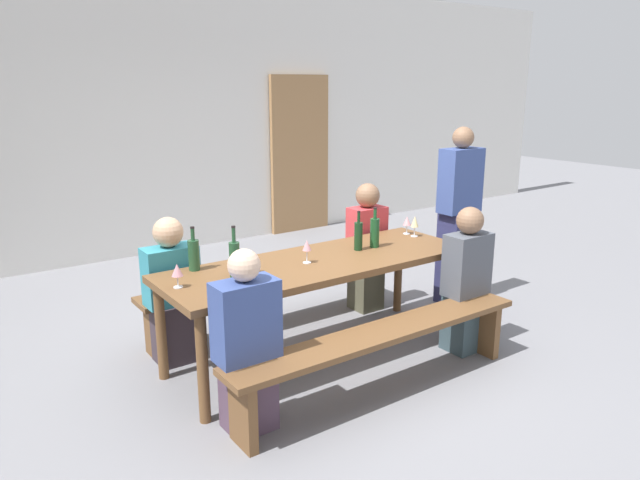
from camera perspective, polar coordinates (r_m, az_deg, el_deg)
The scene contains 19 objects.
ground_plane at distance 4.56m, azimuth -0.00°, elevation -10.99°, with size 24.00×24.00×0.00m, color slate.
back_wall at distance 7.29m, azimuth -16.64°, elevation 11.18°, with size 14.00×0.20×3.20m, color silver.
wooden_door at distance 8.14m, azimuth -1.94°, elevation 8.21°, with size 0.90×0.06×2.10m, color #9E7247.
tasting_table at distance 4.31m, azimuth -0.00°, elevation -2.87°, with size 2.35×0.79×0.75m.
bench_near at distance 3.92m, azimuth 6.01°, elevation -9.79°, with size 2.25×0.30×0.45m.
bench_far at distance 4.97m, azimuth -4.68°, elevation -4.33°, with size 2.25×0.30×0.45m.
wine_bottle_0 at distance 4.62m, azimuth 5.28°, elevation 0.77°, with size 0.07×0.07×0.31m.
wine_bottle_1 at distance 3.93m, azimuth -8.22°, elevation -1.75°, with size 0.07×0.07×0.35m.
wine_bottle_2 at distance 4.53m, azimuth 3.71°, elevation 0.45°, with size 0.06×0.06×0.31m.
wine_bottle_3 at distance 4.12m, azimuth -12.05°, elevation -1.34°, with size 0.08×0.08×0.31m.
wine_glass_0 at distance 4.98m, azimuth 9.10°, elevation 1.70°, with size 0.07×0.07×0.18m.
wine_glass_1 at distance 3.79m, azimuth -13.58°, elevation -2.91°, with size 0.07×0.07×0.15m.
wine_glass_2 at distance 5.06m, azimuth 8.37°, elevation 1.75°, with size 0.07×0.07×0.15m.
wine_glass_3 at distance 4.19m, azimuth -1.27°, elevation -0.63°, with size 0.06×0.06×0.17m.
seated_guest_near_0 at distance 3.49m, azimuth -7.05°, elevation -10.16°, with size 0.37×0.24×1.11m.
seated_guest_near_1 at distance 4.59m, azimuth 13.86°, elevation -4.04°, with size 0.35×0.24×1.12m.
seated_guest_far_0 at distance 4.41m, azimuth -14.03°, elevation -5.06°, with size 0.38×0.24×1.09m.
seated_guest_far_1 at distance 5.29m, azimuth 4.50°, elevation -0.86°, with size 0.32×0.24×1.15m.
standing_host at distance 5.52m, azimuth 13.15°, elevation 1.85°, with size 0.39×0.24×1.62m.
Camera 1 is at (-2.38, -3.35, 1.99)m, focal length 33.27 mm.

